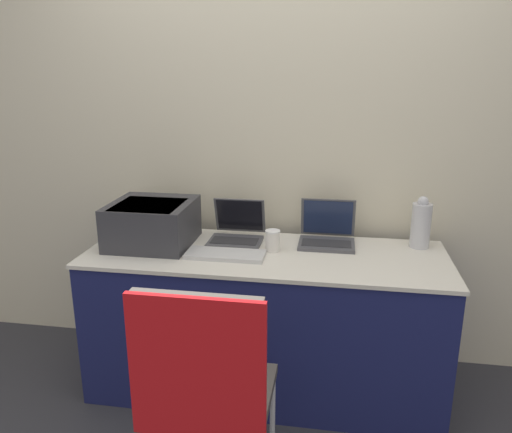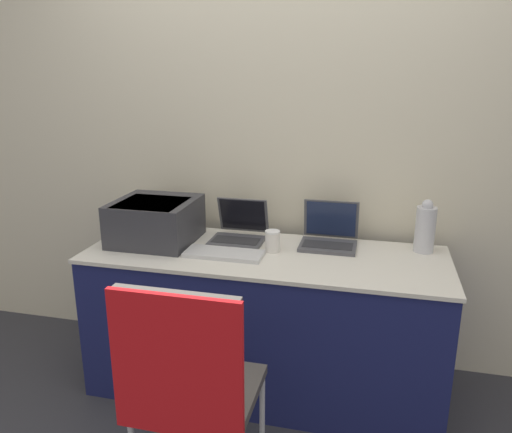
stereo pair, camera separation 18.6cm
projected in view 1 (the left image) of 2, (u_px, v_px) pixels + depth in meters
The scene contains 10 objects.
ground_plane at pixel (255, 422), 2.46m from camera, with size 14.00×14.00×0.00m, color #333338.
wall_back at pixel (277, 139), 2.80m from camera, with size 8.00×0.05×2.60m.
table at pixel (265, 321), 2.65m from camera, with size 1.83×0.66×0.78m.
printer at pixel (152, 222), 2.64m from camera, with size 0.42×0.42×0.23m.
laptop_left at pixel (237, 232), 2.71m from camera, with size 0.28×0.28×0.22m.
laptop_right at pixel (327, 234), 2.67m from camera, with size 0.29×0.25×0.23m.
external_keyboard at pixel (225, 255), 2.49m from camera, with size 0.39×0.16×0.02m.
coffee_cup at pixel (273, 241), 2.55m from camera, with size 0.08×0.08×0.11m.
metal_pitcher at pixel (421, 224), 2.59m from camera, with size 0.10×0.10×0.28m.
chair at pixel (205, 379), 1.81m from camera, with size 0.48×0.44×0.97m.
Camera 1 is at (0.34, -2.05, 1.67)m, focal length 35.00 mm.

